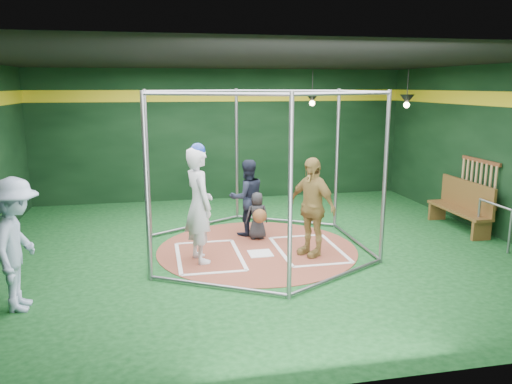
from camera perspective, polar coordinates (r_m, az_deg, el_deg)
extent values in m
cube|color=#0D3915|center=(9.60, 0.12, -6.61)|extent=(10.00, 9.00, 0.02)
cube|color=black|center=(9.10, 0.13, 14.81)|extent=(10.00, 9.00, 0.02)
cube|color=black|center=(13.59, -3.76, 6.50)|extent=(10.00, 0.10, 3.50)
cube|color=black|center=(4.95, 10.80, -3.57)|extent=(10.00, 0.10, 3.50)
cube|color=black|center=(11.31, 25.85, 4.19)|extent=(0.10, 9.00, 3.50)
cube|color=gold|center=(13.50, -3.81, 10.93)|extent=(10.00, 0.01, 0.30)
cube|color=gold|center=(11.22, 26.22, 9.50)|extent=(0.01, 9.00, 0.30)
cylinder|color=brown|center=(9.60, 0.12, -6.52)|extent=(3.80, 3.80, 0.01)
cube|color=white|center=(9.31, 0.50, -7.03)|extent=(0.43, 0.43, 0.01)
cube|color=white|center=(10.02, -5.94, -5.71)|extent=(1.10, 0.07, 0.01)
cube|color=white|center=(8.43, -4.75, -9.19)|extent=(1.10, 0.07, 0.01)
cube|color=white|center=(9.18, -8.84, -7.47)|extent=(0.07, 1.70, 0.01)
cube|color=white|center=(9.29, -2.00, -7.10)|extent=(0.07, 1.70, 0.01)
cube|color=white|center=(10.37, 4.61, -5.07)|extent=(1.10, 0.07, 0.01)
cube|color=white|center=(8.83, 7.70, -8.23)|extent=(1.10, 0.07, 0.01)
cube|color=white|center=(9.45, 2.82, -6.77)|extent=(0.07, 1.70, 0.01)
cube|color=white|center=(9.77, 9.12, -6.27)|extent=(0.07, 1.70, 0.01)
cylinder|color=gray|center=(10.88, 9.22, 3.64)|extent=(0.07, 0.07, 3.00)
cylinder|color=gray|center=(11.46, -2.22, 4.22)|extent=(0.07, 0.07, 3.00)
cylinder|color=gray|center=(10.18, -12.29, 2.94)|extent=(0.07, 0.07, 3.00)
cylinder|color=gray|center=(7.91, -12.40, 0.37)|extent=(0.07, 0.07, 3.00)
cylinder|color=gray|center=(7.03, 3.94, -0.83)|extent=(0.07, 0.07, 3.00)
cylinder|color=gray|center=(8.79, 14.51, 1.42)|extent=(0.07, 0.07, 3.00)
cylinder|color=gray|center=(11.00, 3.45, 11.45)|extent=(2.02, 1.20, 0.06)
cylinder|color=gray|center=(11.41, 3.26, -3.27)|extent=(2.02, 1.20, 0.06)
cylinder|color=gray|center=(10.66, -7.16, 11.36)|extent=(2.02, 1.20, 0.06)
cylinder|color=gray|center=(11.08, -6.77, -3.80)|extent=(2.02, 1.20, 0.06)
cylinder|color=gray|center=(8.90, -12.76, 11.03)|extent=(0.06, 2.30, 0.06)
cylinder|color=gray|center=(9.40, -11.94, -6.91)|extent=(0.06, 2.30, 0.06)
cylinder|color=gray|center=(7.23, -4.92, 11.10)|extent=(2.02, 1.20, 0.06)
cylinder|color=gray|center=(7.83, -4.53, -10.62)|extent=(2.02, 1.20, 0.06)
cylinder|color=gray|center=(7.72, 10.21, 11.02)|extent=(2.02, 1.20, 0.06)
cylinder|color=gray|center=(8.29, 9.45, -9.44)|extent=(2.02, 1.20, 0.06)
cylinder|color=gray|center=(9.70, 11.96, 11.13)|extent=(0.06, 2.30, 0.06)
cylinder|color=gray|center=(10.16, 11.24, -5.44)|extent=(0.06, 2.30, 0.06)
cube|color=brown|center=(11.62, 24.31, 3.26)|extent=(0.05, 1.25, 0.08)
cube|color=brown|center=(11.78, 23.94, -1.06)|extent=(0.05, 1.25, 0.08)
cylinder|color=tan|center=(11.25, 25.65, 0.55)|extent=(0.06, 0.06, 0.85)
cylinder|color=tan|center=(11.37, 25.18, 0.70)|extent=(0.06, 0.06, 0.85)
cylinder|color=tan|center=(11.49, 24.72, 0.86)|extent=(0.06, 0.06, 0.85)
cylinder|color=tan|center=(11.62, 24.27, 1.01)|extent=(0.06, 0.06, 0.85)
cylinder|color=tan|center=(11.74, 23.82, 1.15)|extent=(0.06, 0.06, 0.85)
cylinder|color=tan|center=(11.87, 23.39, 1.30)|extent=(0.06, 0.06, 0.85)
cylinder|color=tan|center=(12.00, 22.97, 1.44)|extent=(0.06, 0.06, 0.85)
cylinder|color=tan|center=(12.12, 22.55, 1.58)|extent=(0.06, 0.06, 0.85)
cone|color=black|center=(13.15, 6.44, 10.63)|extent=(0.34, 0.34, 0.22)
sphere|color=#FFD899|center=(13.15, 6.43, 10.06)|extent=(0.14, 0.14, 0.14)
cylinder|color=black|center=(13.14, 6.48, 12.15)|extent=(0.02, 0.02, 0.70)
cone|color=black|center=(12.38, 16.87, 10.11)|extent=(0.34, 0.34, 0.22)
sphere|color=#FFD899|center=(12.38, 16.83, 9.51)|extent=(0.14, 0.14, 0.14)
cylinder|color=black|center=(12.37, 16.97, 11.73)|extent=(0.02, 0.02, 0.70)
imported|color=silver|center=(8.75, -6.54, -1.49)|extent=(0.66, 0.84, 2.03)
sphere|color=navy|center=(8.58, -6.69, 4.72)|extent=(0.26, 0.26, 0.26)
imported|color=tan|center=(9.10, 6.34, -1.67)|extent=(0.93, 1.13, 1.81)
imported|color=black|center=(10.08, 0.12, -2.71)|extent=(0.49, 0.33, 0.96)
sphere|color=brown|center=(9.83, 0.42, -2.75)|extent=(0.28, 0.28, 0.28)
imported|color=black|center=(10.30, -1.02, -0.64)|extent=(0.87, 0.73, 1.58)
imported|color=#A3B8D8|center=(7.61, -25.70, -5.44)|extent=(0.71, 1.21, 1.87)
cube|color=brown|center=(11.64, 22.13, -1.94)|extent=(0.43, 1.82, 0.06)
cube|color=brown|center=(11.67, 22.97, -0.29)|extent=(0.06, 1.82, 0.61)
cube|color=brown|center=(11.06, 24.34, -4.03)|extent=(0.41, 0.08, 0.41)
cube|color=brown|center=(12.36, 19.99, -2.07)|extent=(0.41, 0.08, 0.41)
cylinder|color=gray|center=(10.39, 27.04, -4.04)|extent=(0.05, 0.05, 0.84)
cylinder|color=gray|center=(11.10, 24.08, -2.79)|extent=(0.05, 0.05, 0.84)
cylinder|color=gray|center=(10.65, 25.70, -1.31)|extent=(0.05, 0.93, 0.05)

